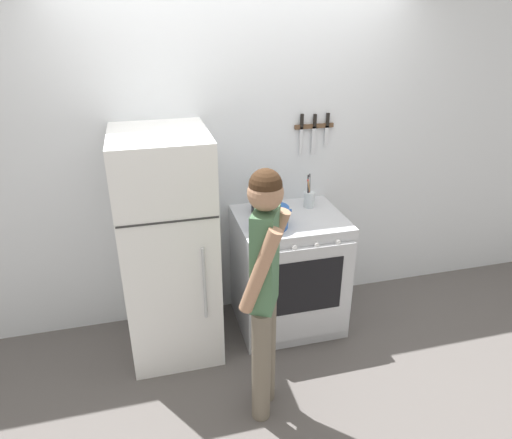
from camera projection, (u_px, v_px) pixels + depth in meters
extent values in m
plane|color=#5B5654|center=(242.00, 302.00, 3.97)|extent=(14.00, 14.00, 0.00)
cube|color=silver|center=(239.00, 161.00, 3.46)|extent=(10.00, 0.06, 2.55)
cube|color=white|center=(168.00, 247.00, 3.18)|extent=(0.62, 0.71, 1.63)
cube|color=#2D2D2D|center=(168.00, 222.00, 2.71)|extent=(0.61, 0.01, 0.01)
cylinder|color=#B2B5BA|center=(205.00, 284.00, 2.94)|extent=(0.02, 0.02, 0.52)
cube|color=silver|center=(288.00, 271.00, 3.56)|extent=(0.79, 0.66, 0.94)
cube|color=black|center=(290.00, 218.00, 3.36)|extent=(0.78, 0.64, 0.02)
cube|color=black|center=(301.00, 293.00, 3.30)|extent=(0.69, 0.05, 0.72)
cylinder|color=black|center=(272.00, 227.00, 3.20)|extent=(0.21, 0.21, 0.01)
cylinder|color=black|center=(319.00, 222.00, 3.28)|extent=(0.21, 0.21, 0.01)
cylinder|color=black|center=(262.00, 212.00, 3.43)|extent=(0.21, 0.21, 0.01)
cylinder|color=black|center=(307.00, 208.00, 3.52)|extent=(0.21, 0.21, 0.01)
cylinder|color=silver|center=(272.00, 251.00, 3.04)|extent=(0.04, 0.02, 0.04)
cylinder|color=silver|center=(294.00, 248.00, 3.07)|extent=(0.04, 0.02, 0.04)
cylinder|color=silver|center=(316.00, 245.00, 3.11)|extent=(0.04, 0.02, 0.04)
cylinder|color=silver|center=(338.00, 242.00, 3.14)|extent=(0.04, 0.02, 0.04)
cube|color=silver|center=(303.00, 295.00, 3.25)|extent=(0.73, 0.03, 0.76)
cube|color=black|center=(305.00, 287.00, 3.20)|extent=(0.56, 0.01, 0.42)
cylinder|color=#1E4C9E|center=(272.00, 218.00, 3.17)|extent=(0.23, 0.23, 0.13)
cylinder|color=#1E4C9E|center=(272.00, 209.00, 3.14)|extent=(0.24, 0.24, 0.02)
sphere|color=black|center=(272.00, 206.00, 3.13)|extent=(0.03, 0.03, 0.03)
cylinder|color=#1E4C9E|center=(255.00, 214.00, 3.13)|extent=(0.03, 0.02, 0.02)
cylinder|color=#1E4C9E|center=(289.00, 211.00, 3.18)|extent=(0.03, 0.02, 0.02)
cylinder|color=black|center=(264.00, 206.00, 3.41)|extent=(0.19, 0.19, 0.10)
cone|color=black|center=(264.00, 198.00, 3.39)|extent=(0.18, 0.18, 0.03)
sphere|color=black|center=(264.00, 195.00, 3.38)|extent=(0.02, 0.02, 0.02)
cone|color=black|center=(275.00, 203.00, 3.43)|extent=(0.10, 0.03, 0.09)
torus|color=black|center=(264.00, 192.00, 3.37)|extent=(0.15, 0.01, 0.15)
cylinder|color=silver|center=(309.00, 200.00, 3.50)|extent=(0.08, 0.08, 0.12)
cylinder|color=#9E7547|center=(310.00, 192.00, 3.47)|extent=(0.05, 0.02, 0.19)
cylinder|color=#232326|center=(308.00, 190.00, 3.46)|extent=(0.02, 0.06, 0.23)
cylinder|color=#B2B5BA|center=(308.00, 191.00, 3.46)|extent=(0.03, 0.04, 0.22)
cylinder|color=#4C4C51|center=(310.00, 189.00, 3.46)|extent=(0.02, 0.05, 0.24)
cylinder|color=#C63D33|center=(309.00, 192.00, 3.47)|extent=(0.05, 0.01, 0.20)
cylinder|color=#6B6051|center=(261.00, 367.00, 2.72)|extent=(0.11, 0.11, 0.79)
cylinder|color=#6B6051|center=(266.00, 349.00, 2.85)|extent=(0.11, 0.11, 0.79)
cube|color=#47704C|center=(265.00, 260.00, 2.49)|extent=(0.21, 0.25, 0.59)
cylinder|color=#A87A5B|center=(260.00, 272.00, 2.39)|extent=(0.25, 0.18, 0.52)
cylinder|color=#A87A5B|center=(269.00, 250.00, 2.60)|extent=(0.25, 0.18, 0.52)
sphere|color=#A87A5B|center=(265.00, 193.00, 2.33)|extent=(0.19, 0.19, 0.19)
sphere|color=#382314|center=(266.00, 185.00, 2.31)|extent=(0.18, 0.18, 0.18)
cube|color=brown|center=(314.00, 126.00, 3.45)|extent=(0.31, 0.02, 0.03)
cube|color=silver|center=(301.00, 141.00, 3.47)|extent=(0.02, 0.00, 0.21)
cube|color=black|center=(302.00, 121.00, 3.40)|extent=(0.02, 0.02, 0.10)
cube|color=silver|center=(314.00, 141.00, 3.49)|extent=(0.03, 0.00, 0.22)
cube|color=black|center=(315.00, 120.00, 3.42)|extent=(0.02, 0.02, 0.09)
cube|color=silver|center=(327.00, 136.00, 3.50)|extent=(0.03, 0.00, 0.15)
cube|color=black|center=(328.00, 119.00, 3.45)|extent=(0.02, 0.02, 0.10)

